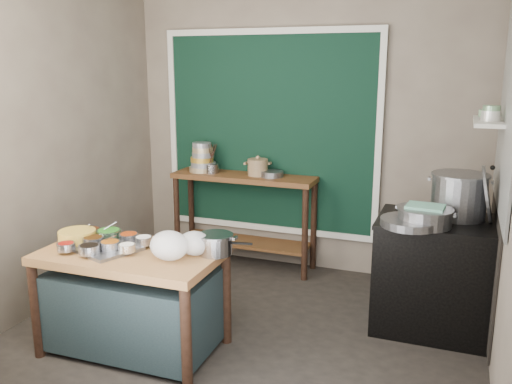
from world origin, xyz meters
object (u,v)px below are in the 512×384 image
at_px(stock_pot, 459,196).
at_px(yellow_basin, 77,237).
at_px(saucepan, 215,244).
at_px(stove_block, 436,276).
at_px(steamer, 425,217).
at_px(prep_table, 133,301).
at_px(back_counter, 244,221).
at_px(condiment_tray, 103,247).
at_px(utensil_cup, 212,168).
at_px(ceramic_crock, 258,168).

bearing_deg(stock_pot, yellow_basin, -154.06).
bearing_deg(stock_pot, saucepan, -145.06).
height_order(stove_block, steamer, steamer).
bearing_deg(stock_pot, prep_table, -149.50).
bearing_deg(steamer, back_counter, 152.62).
height_order(condiment_tray, saucepan, saucepan).
bearing_deg(utensil_cup, back_counter, 3.56).
xyz_separation_m(back_counter, stove_block, (1.90, -0.73, -0.05)).
bearing_deg(ceramic_crock, utensil_cup, -175.36).
height_order(condiment_tray, steamer, steamer).
height_order(stove_block, utensil_cup, utensil_cup).
distance_m(condiment_tray, stock_pot, 2.67).
height_order(stove_block, condiment_tray, stove_block).
xyz_separation_m(prep_table, ceramic_crock, (0.24, 1.87, 0.65)).
bearing_deg(utensil_cup, prep_table, -82.54).
xyz_separation_m(stove_block, ceramic_crock, (-1.76, 0.75, 0.60)).
distance_m(back_counter, stove_block, 2.04).
height_order(utensil_cup, ceramic_crock, ceramic_crock).
relative_size(utensil_cup, stock_pot, 0.35).
bearing_deg(prep_table, stock_pot, 29.52).
distance_m(condiment_tray, utensil_cup, 1.86).
height_order(ceramic_crock, stock_pot, stock_pot).
bearing_deg(yellow_basin, utensil_cup, 83.54).
height_order(prep_table, condiment_tray, condiment_tray).
relative_size(back_counter, steamer, 3.54).
bearing_deg(steamer, ceramic_crock, 150.22).
xyz_separation_m(back_counter, stock_pot, (2.01, -0.61, 0.58)).
distance_m(ceramic_crock, stock_pot, 1.98).
xyz_separation_m(condiment_tray, saucepan, (0.80, 0.19, 0.06)).
distance_m(yellow_basin, stock_pot, 2.86).
height_order(back_counter, steamer, steamer).
relative_size(back_counter, stock_pot, 3.32).
bearing_deg(steamer, saucepan, -150.11).
bearing_deg(utensil_cup, saucepan, -63.92).
xyz_separation_m(prep_table, stock_pot, (2.11, 1.24, 0.68)).
distance_m(yellow_basin, ceramic_crock, 2.01).
height_order(prep_table, ceramic_crock, ceramic_crock).
distance_m(stove_block, yellow_basin, 2.72).
distance_m(stock_pot, steamer, 0.40).
distance_m(condiment_tray, yellow_basin, 0.23).
xyz_separation_m(stove_block, stock_pot, (0.11, 0.12, 0.63)).
bearing_deg(stove_block, utensil_cup, 162.44).
height_order(saucepan, stock_pot, stock_pot).
relative_size(ceramic_crock, steamer, 0.52).
distance_m(condiment_tray, ceramic_crock, 1.96).
height_order(stove_block, ceramic_crock, ceramic_crock).
bearing_deg(prep_table, yellow_basin, 179.19).
height_order(prep_table, stove_block, stove_block).
relative_size(saucepan, steamer, 0.63).
distance_m(prep_table, yellow_basin, 0.62).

